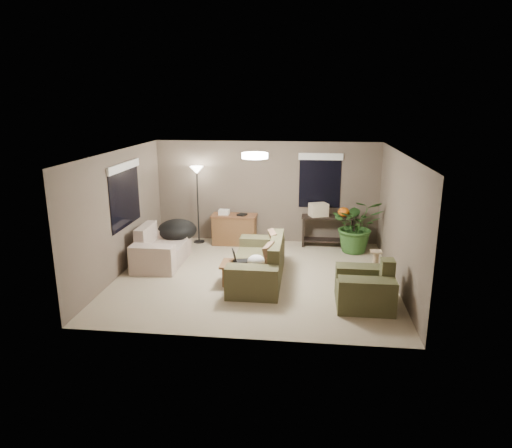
# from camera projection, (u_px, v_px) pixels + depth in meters

# --- Properties ---
(room_shell) EXTENTS (5.50, 5.50, 5.50)m
(room_shell) POSITION_uv_depth(u_px,v_px,m) (255.00, 217.00, 8.90)
(room_shell) COLOR tan
(room_shell) RESTS_ON ground
(main_sofa) EXTENTS (0.95, 2.20, 0.85)m
(main_sofa) POSITION_uv_depth(u_px,v_px,m) (260.00, 265.00, 9.01)
(main_sofa) COLOR brown
(main_sofa) RESTS_ON ground
(throw_pillows) EXTENTS (0.34, 1.39, 0.47)m
(throw_pillows) POSITION_uv_depth(u_px,v_px,m) (273.00, 249.00, 8.89)
(throw_pillows) COLOR #8C7251
(throw_pillows) RESTS_ON main_sofa
(loveseat) EXTENTS (0.90, 1.60, 0.85)m
(loveseat) POSITION_uv_depth(u_px,v_px,m) (160.00, 250.00, 9.91)
(loveseat) COLOR #C0B3A4
(loveseat) RESTS_ON ground
(armchair) EXTENTS (0.95, 1.00, 0.85)m
(armchair) POSITION_uv_depth(u_px,v_px,m) (365.00, 289.00, 7.87)
(armchair) COLOR #4A4B2D
(armchair) RESTS_ON ground
(coffee_table) EXTENTS (1.00, 0.55, 0.42)m
(coffee_table) POSITION_uv_depth(u_px,v_px,m) (247.00, 266.00, 8.77)
(coffee_table) COLOR brown
(coffee_table) RESTS_ON ground
(laptop) EXTENTS (0.42, 0.32, 0.24)m
(laptop) POSITION_uv_depth(u_px,v_px,m) (239.00, 258.00, 8.85)
(laptop) COLOR black
(laptop) RESTS_ON coffee_table
(plastic_bag) EXTENTS (0.38, 0.35, 0.23)m
(plastic_bag) POSITION_uv_depth(u_px,v_px,m) (256.00, 261.00, 8.56)
(plastic_bag) COLOR white
(plastic_bag) RESTS_ON coffee_table
(desk) EXTENTS (1.10, 0.50, 0.75)m
(desk) POSITION_uv_depth(u_px,v_px,m) (234.00, 229.00, 11.22)
(desk) COLOR brown
(desk) RESTS_ON ground
(desk_papers) EXTENTS (0.70, 0.29, 0.12)m
(desk_papers) POSITION_uv_depth(u_px,v_px,m) (228.00, 213.00, 11.12)
(desk_papers) COLOR silver
(desk_papers) RESTS_ON desk
(console_table) EXTENTS (1.30, 0.40, 0.75)m
(console_table) POSITION_uv_depth(u_px,v_px,m) (328.00, 229.00, 11.07)
(console_table) COLOR black
(console_table) RESTS_ON ground
(pumpkin) EXTENTS (0.30, 0.30, 0.23)m
(pumpkin) POSITION_uv_depth(u_px,v_px,m) (344.00, 212.00, 10.92)
(pumpkin) COLOR orange
(pumpkin) RESTS_ON console_table
(cardboard_box) EXTENTS (0.50, 0.44, 0.31)m
(cardboard_box) POSITION_uv_depth(u_px,v_px,m) (318.00, 210.00, 10.97)
(cardboard_box) COLOR beige
(cardboard_box) RESTS_ON console_table
(papasan_chair) EXTENTS (1.12, 1.12, 0.80)m
(papasan_chair) POSITION_uv_depth(u_px,v_px,m) (177.00, 234.00, 10.56)
(papasan_chair) COLOR black
(papasan_chair) RESTS_ON ground
(floor_lamp) EXTENTS (0.32, 0.32, 1.91)m
(floor_lamp) POSITION_uv_depth(u_px,v_px,m) (197.00, 179.00, 11.07)
(floor_lamp) COLOR black
(floor_lamp) RESTS_ON ground
(ceiling_fixture) EXTENTS (0.50, 0.50, 0.10)m
(ceiling_fixture) POSITION_uv_depth(u_px,v_px,m) (255.00, 156.00, 8.59)
(ceiling_fixture) COLOR white
(ceiling_fixture) RESTS_ON room_shell
(houseplant) EXTENTS (1.16, 1.29, 1.00)m
(houseplant) POSITION_uv_depth(u_px,v_px,m) (357.00, 231.00, 10.63)
(houseplant) COLOR #2D5923
(houseplant) RESTS_ON ground
(cat_scratching_post) EXTENTS (0.32, 0.32, 0.50)m
(cat_scratching_post) POSITION_uv_depth(u_px,v_px,m) (375.00, 264.00, 9.31)
(cat_scratching_post) COLOR tan
(cat_scratching_post) RESTS_ON ground
(window_left) EXTENTS (0.05, 1.56, 1.33)m
(window_left) POSITION_uv_depth(u_px,v_px,m) (125.00, 184.00, 9.35)
(window_left) COLOR black
(window_left) RESTS_ON room_shell
(window_back) EXTENTS (1.06, 0.05, 1.33)m
(window_back) POSITION_uv_depth(u_px,v_px,m) (320.00, 172.00, 10.99)
(window_back) COLOR black
(window_back) RESTS_ON room_shell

